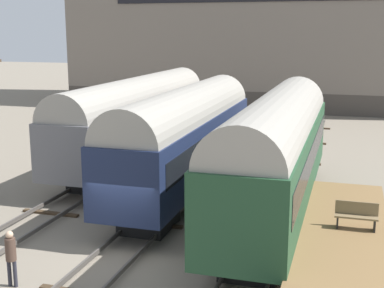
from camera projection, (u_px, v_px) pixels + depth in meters
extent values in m
plane|color=slate|center=(121.00, 255.00, 18.68)|extent=(200.00, 200.00, 0.00)
cube|color=#4C4742|center=(24.00, 238.00, 19.74)|extent=(0.08, 60.00, 0.16)
cube|color=#3D2D1E|center=(51.00, 213.00, 22.78)|extent=(2.60, 0.24, 0.10)
cube|color=#3D2D1E|center=(111.00, 177.00, 28.40)|extent=(2.60, 0.24, 0.10)
cube|color=#3D2D1E|center=(152.00, 153.00, 34.02)|extent=(2.60, 0.24, 0.10)
cube|color=#3D2D1E|center=(181.00, 135.00, 39.64)|extent=(2.60, 0.24, 0.10)
cube|color=#3D2D1E|center=(202.00, 122.00, 45.26)|extent=(2.60, 0.24, 0.10)
cube|color=#4C4742|center=(102.00, 247.00, 18.85)|extent=(0.08, 60.00, 0.16)
cube|color=#4C4742|center=(140.00, 252.00, 18.44)|extent=(0.08, 60.00, 0.16)
cube|color=#3D2D1E|center=(152.00, 224.00, 21.48)|extent=(2.60, 0.24, 0.10)
cube|color=#3D2D1E|center=(194.00, 184.00, 27.10)|extent=(2.60, 0.24, 0.10)
cube|color=#3D2D1E|center=(222.00, 158.00, 32.72)|extent=(2.60, 0.24, 0.10)
cube|color=#3D2D1E|center=(242.00, 139.00, 38.34)|extent=(2.60, 0.24, 0.10)
cube|color=#3D2D1E|center=(256.00, 125.00, 43.96)|extent=(2.60, 0.24, 0.10)
cube|color=#4C4742|center=(230.00, 263.00, 17.55)|extent=(0.08, 60.00, 0.16)
cube|color=#4C4742|center=(274.00, 269.00, 17.14)|extent=(0.08, 60.00, 0.16)
cube|color=#3D2D1E|center=(266.00, 237.00, 20.18)|extent=(2.60, 0.24, 0.10)
cube|color=#3D2D1E|center=(286.00, 192.00, 25.80)|extent=(2.60, 0.24, 0.10)
cube|color=#3D2D1E|center=(298.00, 163.00, 31.42)|extent=(2.60, 0.24, 0.10)
cube|color=#3D2D1E|center=(307.00, 143.00, 37.04)|extent=(2.60, 0.24, 0.10)
cube|color=#3D2D1E|center=(313.00, 128.00, 42.66)|extent=(2.60, 0.24, 0.10)
cube|color=black|center=(212.00, 159.00, 30.37)|extent=(1.80, 2.40, 1.00)
cube|color=black|center=(149.00, 216.00, 21.13)|extent=(1.80, 2.40, 1.00)
cube|color=#192342|center=(186.00, 145.00, 25.36)|extent=(2.87, 15.17, 2.74)
cube|color=black|center=(186.00, 138.00, 25.29)|extent=(2.91, 13.96, 0.99)
cylinder|color=gray|center=(186.00, 116.00, 25.08)|extent=(2.73, 14.87, 2.73)
cube|color=black|center=(290.00, 174.00, 27.18)|extent=(1.80, 2.40, 1.00)
cube|color=black|center=(252.00, 256.00, 17.39)|extent=(1.80, 2.40, 1.00)
cube|color=#1E4228|center=(277.00, 161.00, 21.88)|extent=(2.85, 16.09, 2.91)
cube|color=black|center=(277.00, 152.00, 21.80)|extent=(2.89, 14.80, 1.05)
cylinder|color=gray|center=(278.00, 126.00, 21.57)|extent=(2.71, 15.77, 2.71)
cube|color=black|center=(170.00, 135.00, 37.36)|extent=(1.80, 2.40, 1.00)
cube|color=black|center=(94.00, 178.00, 26.48)|extent=(1.80, 2.40, 1.00)
cube|color=slate|center=(138.00, 123.00, 31.54)|extent=(2.83, 17.87, 2.68)
cube|color=black|center=(138.00, 117.00, 31.47)|extent=(2.87, 16.44, 0.96)
cylinder|color=gray|center=(137.00, 100.00, 31.26)|extent=(2.69, 17.51, 2.69)
cube|color=brown|center=(343.00, 242.00, 16.95)|extent=(2.94, 13.53, 0.10)
cylinder|color=brown|center=(314.00, 195.00, 23.64)|extent=(0.20, 0.20, 1.05)
cylinder|color=brown|center=(377.00, 201.00, 22.89)|extent=(0.20, 0.20, 1.05)
cylinder|color=brown|center=(300.00, 254.00, 17.44)|extent=(0.20, 0.20, 1.05)
cube|color=brown|center=(356.00, 217.00, 17.85)|extent=(1.40, 0.40, 0.06)
cube|color=brown|center=(357.00, 208.00, 17.96)|extent=(1.40, 0.06, 0.45)
cube|color=black|center=(337.00, 222.00, 18.07)|extent=(0.06, 0.40, 0.40)
cube|color=black|center=(374.00, 225.00, 17.73)|extent=(0.06, 0.40, 0.40)
cylinder|color=#282833|center=(9.00, 273.00, 16.31)|extent=(0.12, 0.12, 0.85)
cylinder|color=#282833|center=(15.00, 274.00, 16.26)|extent=(0.12, 0.12, 0.85)
cylinder|color=#4C382D|center=(11.00, 249.00, 16.12)|extent=(0.32, 0.32, 0.71)
sphere|color=tan|center=(9.00, 235.00, 16.02)|extent=(0.23, 0.23, 0.23)
cube|color=#46403A|center=(266.00, 94.00, 57.16)|extent=(39.62, 13.41, 1.97)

